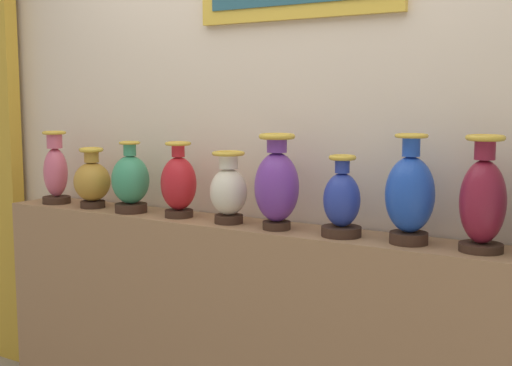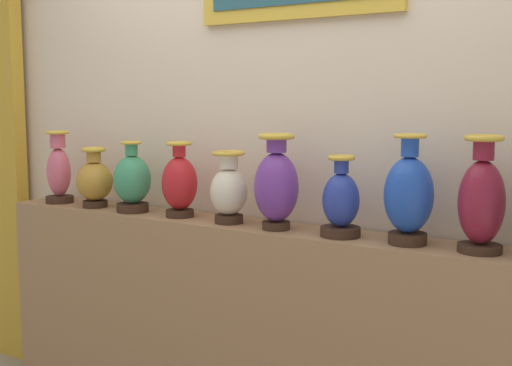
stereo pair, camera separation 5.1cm
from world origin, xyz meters
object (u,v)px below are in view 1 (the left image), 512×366
(vase_ochre, at_px, (92,181))
(vase_crimson, at_px, (179,184))
(vase_burgundy, at_px, (483,200))
(vase_jade, at_px, (130,182))
(vase_cobalt, at_px, (342,202))
(vase_ivory, at_px, (229,190))
(vase_violet, at_px, (277,185))
(vase_rose, at_px, (56,171))
(vase_sapphire, at_px, (410,195))

(vase_ochre, relative_size, vase_crimson, 0.87)
(vase_crimson, relative_size, vase_burgundy, 0.84)
(vase_jade, xyz_separation_m, vase_crimson, (0.28, 0.01, 0.01))
(vase_burgundy, bearing_deg, vase_jade, -179.24)
(vase_cobalt, bearing_deg, vase_ivory, -179.94)
(vase_jade, height_order, vase_ivory, vase_jade)
(vase_jade, bearing_deg, vase_violet, -0.26)
(vase_cobalt, relative_size, vase_burgundy, 0.78)
(vase_rose, bearing_deg, vase_cobalt, 0.04)
(vase_crimson, bearing_deg, vase_cobalt, -0.44)
(vase_crimson, xyz_separation_m, vase_cobalt, (0.82, -0.01, -0.02))
(vase_rose, bearing_deg, vase_crimson, 0.53)
(vase_ochre, xyz_separation_m, vase_jade, (0.26, -0.00, 0.01))
(vase_ochre, bearing_deg, vase_crimson, 1.15)
(vase_rose, distance_m, vase_jade, 0.52)
(vase_rose, bearing_deg, vase_ochre, -0.74)
(vase_violet, bearing_deg, vase_rose, 179.55)
(vase_crimson, bearing_deg, vase_sapphire, 0.07)
(vase_rose, height_order, vase_ivory, vase_rose)
(vase_jade, distance_m, vase_ivory, 0.56)
(vase_ivory, xyz_separation_m, vase_cobalt, (0.54, 0.00, -0.01))
(vase_jade, relative_size, vase_burgundy, 0.82)
(vase_crimson, bearing_deg, vase_ivory, -1.39)
(vase_violet, bearing_deg, vase_ivory, 177.47)
(vase_burgundy, bearing_deg, vase_ochre, -179.44)
(vase_cobalt, distance_m, vase_burgundy, 0.54)
(vase_jade, distance_m, vase_sapphire, 1.37)
(vase_ochre, distance_m, vase_burgundy, 1.90)
(vase_ivory, height_order, vase_burgundy, vase_burgundy)
(vase_cobalt, distance_m, vase_sapphire, 0.28)
(vase_crimson, distance_m, vase_sapphire, 1.09)
(vase_violet, bearing_deg, vase_ochre, 179.63)
(vase_ochre, height_order, vase_cobalt, vase_cobalt)
(vase_jade, height_order, vase_sapphire, vase_sapphire)
(vase_jade, distance_m, vase_burgundy, 1.64)
(vase_violet, relative_size, vase_sapphire, 0.97)
(vase_crimson, relative_size, vase_sapphire, 0.84)
(vase_ivory, bearing_deg, vase_sapphire, 0.58)
(vase_cobalt, height_order, vase_burgundy, vase_burgundy)
(vase_cobalt, xyz_separation_m, vase_sapphire, (0.27, 0.01, 0.05))
(vase_jade, xyz_separation_m, vase_sapphire, (1.37, 0.02, 0.03))
(vase_crimson, distance_m, vase_cobalt, 0.82)
(vase_ivory, bearing_deg, vase_jade, -179.25)
(vase_jade, relative_size, vase_ivory, 1.08)
(vase_ivory, height_order, vase_cobalt, vase_cobalt)
(vase_ivory, bearing_deg, vase_burgundy, 0.77)
(vase_jade, relative_size, vase_cobalt, 1.06)
(vase_crimson, relative_size, vase_cobalt, 1.08)
(vase_rose, height_order, vase_ochre, vase_rose)
(vase_ivory, distance_m, vase_sapphire, 0.81)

